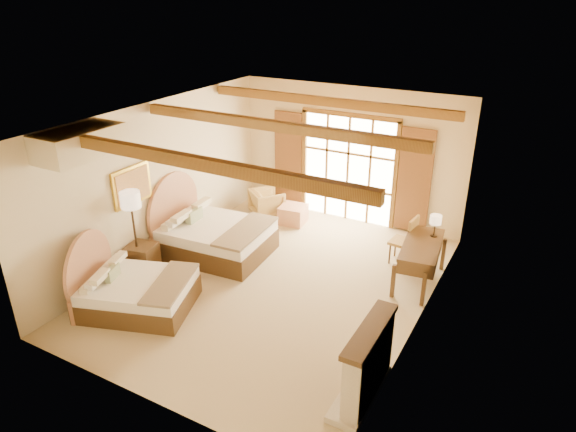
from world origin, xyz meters
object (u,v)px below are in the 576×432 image
Objects in this scene: bed_far at (210,233)px; nightstand at (143,259)px; armchair at (267,203)px; desk at (420,262)px; bed_near at (132,288)px.

bed_far is 1.52m from nightstand.
nightstand is 0.84× the size of armchair.
desk reaches higher than nightstand.
armchair is at bearing 83.13° from bed_far.
bed_far is 3.11× the size of armchair.
bed_far is at bearing 71.99° from bed_near.
bed_far is 3.69× the size of nightstand.
bed_near is 2.32m from bed_far.
bed_near is 0.99× the size of bed_far.
nightstand is 3.65m from armchair.
bed_far reaches higher than armchair.
bed_far is (-0.03, 2.32, 0.07)m from bed_near.
bed_far is at bearing 54.55° from nightstand.
bed_near reaches higher than nightstand.
bed_near is 1.39× the size of desk.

